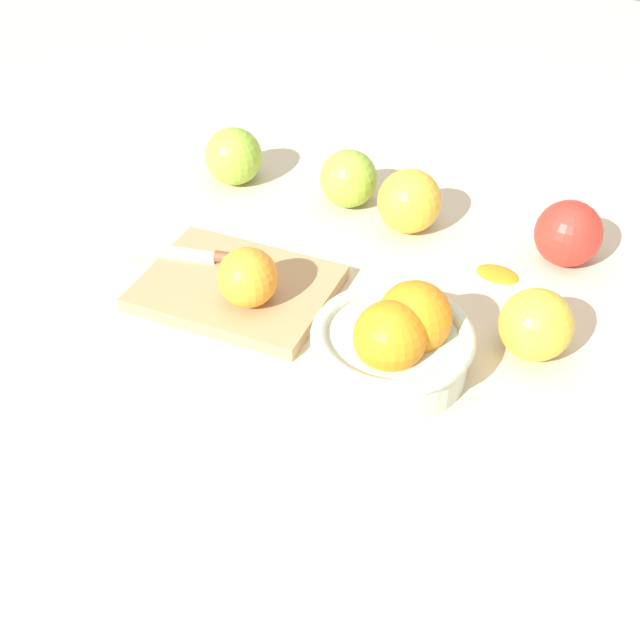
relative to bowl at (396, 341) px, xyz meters
The scene contains 11 objects.
ground_plane 0.15m from the bowl, 28.09° to the right, with size 2.40×2.40×0.00m, color beige.
bowl is the anchor object (origin of this frame).
cutting_board 0.22m from the bowl, 10.21° to the right, with size 0.21×0.16×0.02m, color tan.
orange_on_board 0.18m from the bowl, ahead, with size 0.07×0.07×0.07m, color orange.
knife 0.27m from the bowl, 13.54° to the right, with size 0.15×0.05×0.01m.
apple_front_left 0.27m from the bowl, 71.11° to the right, with size 0.08×0.08×0.08m, color gold.
apple_front_right 0.33m from the bowl, 56.62° to the right, with size 0.08×0.08×0.08m, color #8EB738.
apple_front_right_2 0.43m from the bowl, 36.50° to the right, with size 0.08×0.08×0.08m, color #8EB738.
apple_mid_left 0.15m from the bowl, 142.55° to the right, with size 0.08×0.08×0.08m, color gold.
apple_front_left_2 0.29m from the bowl, 111.85° to the right, with size 0.08×0.08×0.08m, color red.
citrus_peel 0.22m from the bowl, 102.66° to the right, with size 0.05×0.04×0.01m, color orange.
Camera 1 is at (-0.33, 0.64, 0.57)m, focal length 45.43 mm.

